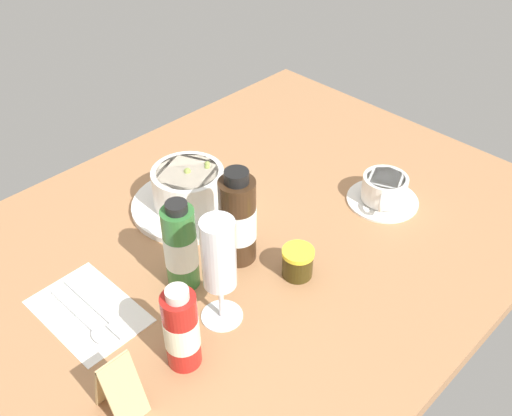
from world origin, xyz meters
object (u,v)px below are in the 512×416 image
at_px(jam_jar, 298,262).
at_px(sauce_bottle_green, 181,247).
at_px(cutlery_setting, 89,312).
at_px(coffee_cup, 384,191).
at_px(sauce_bottle_brown, 238,220).
at_px(porridge_bowl, 189,191).
at_px(sauce_bottle_red, 181,330).
at_px(menu_card, 118,385).
at_px(wine_glass, 219,259).

distance_m(jam_jar, sauce_bottle_green, 0.20).
bearing_deg(cutlery_setting, coffee_cup, 163.93).
xyz_separation_m(coffee_cup, sauce_bottle_brown, (0.31, -0.09, 0.06)).
bearing_deg(porridge_bowl, sauce_bottle_red, 48.49).
xyz_separation_m(sauce_bottle_brown, menu_card, (0.32, 0.10, -0.03)).
bearing_deg(jam_jar, coffee_cup, -177.16).
xyz_separation_m(porridge_bowl, jam_jar, (-0.01, 0.27, -0.01)).
relative_size(cutlery_setting, menu_card, 1.86).
distance_m(cutlery_setting, jam_jar, 0.35).
bearing_deg(sauce_bottle_brown, cutlery_setting, -15.91).
bearing_deg(sauce_bottle_brown, jam_jar, 110.91).
bearing_deg(wine_glass, coffee_cup, 178.83).
height_order(wine_glass, sauce_bottle_brown, wine_glass).
bearing_deg(cutlery_setting, porridge_bowl, -162.17).
distance_m(porridge_bowl, wine_glass, 0.30).
xyz_separation_m(porridge_bowl, coffee_cup, (-0.28, 0.25, -0.01)).
height_order(coffee_cup, sauce_bottle_red, sauce_bottle_red).
bearing_deg(cutlery_setting, jam_jar, 149.33).
distance_m(sauce_bottle_green, menu_card, 0.24).
bearing_deg(wine_glass, jam_jar, 171.87).
height_order(cutlery_setting, coffee_cup, coffee_cup).
height_order(coffee_cup, sauce_bottle_brown, sauce_bottle_brown).
bearing_deg(sauce_bottle_green, wine_glass, 86.27).
bearing_deg(sauce_bottle_red, cutlery_setting, -74.44).
bearing_deg(jam_jar, sauce_bottle_brown, -69.09).
relative_size(wine_glass, sauce_bottle_green, 1.16).
relative_size(coffee_cup, wine_glass, 0.72).
xyz_separation_m(porridge_bowl, wine_glass, (0.14, 0.25, 0.08)).
relative_size(coffee_cup, menu_card, 1.37).
bearing_deg(sauce_bottle_red, sauce_bottle_green, -129.50).
bearing_deg(wine_glass, cutlery_setting, -47.04).
bearing_deg(porridge_bowl, jam_jar, 92.04).
xyz_separation_m(cutlery_setting, sauce_bottle_brown, (-0.26, 0.07, 0.08)).
height_order(cutlery_setting, menu_card, menu_card).
distance_m(porridge_bowl, sauce_bottle_green, 0.20).
bearing_deg(coffee_cup, wine_glass, -1.17).
distance_m(jam_jar, sauce_bottle_brown, 0.12).
bearing_deg(sauce_bottle_brown, sauce_bottle_green, -10.18).
bearing_deg(coffee_cup, sauce_bottle_brown, -16.20).
distance_m(sauce_bottle_brown, sauce_bottle_green, 0.11).
xyz_separation_m(jam_jar, sauce_bottle_brown, (0.04, -0.10, 0.06)).
bearing_deg(sauce_bottle_green, cutlery_setting, -19.84).
distance_m(porridge_bowl, jam_jar, 0.27).
relative_size(sauce_bottle_red, menu_card, 1.44).
distance_m(wine_glass, sauce_bottle_brown, 0.15).
relative_size(sauce_bottle_brown, menu_card, 1.78).
bearing_deg(porridge_bowl, sauce_bottle_brown, 79.87).
distance_m(porridge_bowl, sauce_bottle_red, 0.36).
relative_size(jam_jar, sauce_bottle_brown, 0.30).
relative_size(porridge_bowl, wine_glass, 1.16).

